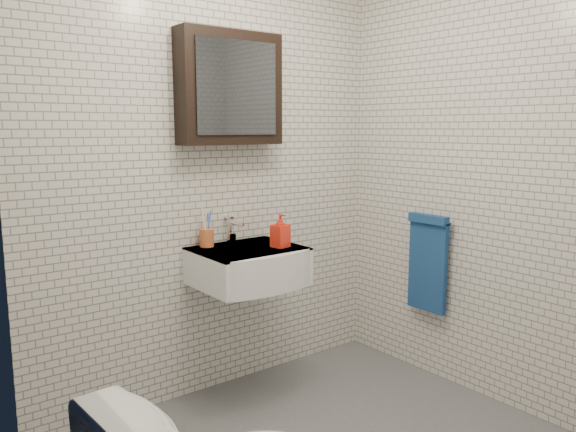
# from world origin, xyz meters

# --- Properties ---
(room_shell) EXTENTS (2.22, 2.02, 2.51)m
(room_shell) POSITION_xyz_m (0.00, 0.00, 1.47)
(room_shell) COLOR silver
(room_shell) RESTS_ON ground
(washbasin) EXTENTS (0.55, 0.50, 0.20)m
(washbasin) POSITION_xyz_m (0.05, 0.73, 0.76)
(washbasin) COLOR white
(washbasin) RESTS_ON room_shell
(faucet) EXTENTS (0.06, 0.20, 0.15)m
(faucet) POSITION_xyz_m (0.05, 0.93, 0.92)
(faucet) COLOR silver
(faucet) RESTS_ON washbasin
(mirror_cabinet) EXTENTS (0.60, 0.15, 0.60)m
(mirror_cabinet) POSITION_xyz_m (0.05, 0.93, 1.70)
(mirror_cabinet) COLOR black
(mirror_cabinet) RESTS_ON room_shell
(towel_rail) EXTENTS (0.09, 0.30, 0.58)m
(towel_rail) POSITION_xyz_m (1.04, 0.35, 0.72)
(towel_rail) COLOR silver
(towel_rail) RESTS_ON room_shell
(toothbrush_cup) EXTENTS (0.10, 0.10, 0.22)m
(toothbrush_cup) POSITION_xyz_m (-0.11, 0.94, 0.90)
(toothbrush_cup) COLOR #C95F32
(toothbrush_cup) RESTS_ON washbasin
(soap_bottle) EXTENTS (0.09, 0.10, 0.18)m
(soap_bottle) POSITION_xyz_m (0.20, 0.68, 0.94)
(soap_bottle) COLOR orange
(soap_bottle) RESTS_ON washbasin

